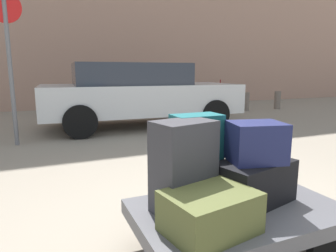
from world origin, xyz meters
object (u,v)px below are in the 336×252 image
at_px(parked_car, 139,93).
at_px(suitcase_teal_rear_left, 196,155).
at_px(bollard_kerb_near, 174,105).
at_px(bollard_kerb_mid, 220,103).
at_px(bollard_kerb_far, 246,102).
at_px(bollard_corner, 277,100).
at_px(luggage_cart, 238,216).
at_px(no_parking_sign, 9,53).
at_px(bicycle_leaning, 211,96).
at_px(suitcase_olive_rear_right, 210,212).
at_px(duffel_bag_navy_topmost_pile, 256,142).
at_px(suitcase_charcoal_front_right, 183,167).
at_px(duffel_bag_black_stacked_top, 254,182).

bearing_deg(parked_car, suitcase_teal_rear_left, -102.53).
distance_m(bollard_kerb_near, bollard_kerb_mid, 1.55).
distance_m(suitcase_teal_rear_left, bollard_kerb_far, 7.82).
bearing_deg(bollard_corner, luggage_cart, -134.69).
relative_size(suitcase_teal_rear_left, no_parking_sign, 0.24).
distance_m(parked_car, no_parking_sign, 2.73).
height_order(parked_car, bicycle_leaning, parked_car).
height_order(suitcase_teal_rear_left, no_parking_sign, no_parking_sign).
xyz_separation_m(bollard_kerb_far, no_parking_sign, (-6.49, -2.22, 1.24)).
xyz_separation_m(luggage_cart, suitcase_olive_rear_right, (-0.34, -0.19, 0.19)).
relative_size(duffel_bag_navy_topmost_pile, bollard_kerb_far, 0.59).
bearing_deg(duffel_bag_navy_topmost_pile, suitcase_charcoal_front_right, -174.52).
bearing_deg(bicycle_leaning, parked_car, -140.79).
xyz_separation_m(duffel_bag_black_stacked_top, parked_car, (0.72, 4.89, 0.27)).
height_order(suitcase_charcoal_front_right, suitcase_teal_rear_left, suitcase_teal_rear_left).
xyz_separation_m(bicycle_leaning, bollard_corner, (1.60, -1.70, -0.07)).
height_order(duffel_bag_navy_topmost_pile, bollard_kerb_mid, duffel_bag_navy_topmost_pile).
height_order(suitcase_olive_rear_right, no_parking_sign, no_parking_sign).
bearing_deg(bollard_kerb_near, luggage_cart, -110.56).
bearing_deg(duffel_bag_black_stacked_top, suitcase_olive_rear_right, -168.84).
relative_size(suitcase_olive_rear_right, duffel_bag_navy_topmost_pile, 1.42).
bearing_deg(no_parking_sign, luggage_cart, -68.38).
height_order(bollard_kerb_mid, no_parking_sign, no_parking_sign).
xyz_separation_m(bollard_kerb_near, no_parking_sign, (-3.95, -2.22, 1.24)).
relative_size(duffel_bag_black_stacked_top, suitcase_teal_rear_left, 0.93).
bearing_deg(luggage_cart, bollard_kerb_near, 69.44).
relative_size(bicycle_leaning, bollard_kerb_near, 2.95).
bearing_deg(bollard_kerb_mid, no_parking_sign, -158.05).
distance_m(luggage_cart, bicycle_leaning, 9.19).
bearing_deg(duffel_bag_navy_topmost_pile, parked_car, 95.24).
distance_m(luggage_cart, bollard_kerb_far, 7.95).
bearing_deg(bollard_kerb_far, bollard_corner, 0.00).
xyz_separation_m(luggage_cart, bicycle_leaning, (4.59, 7.96, 0.10)).
height_order(duffel_bag_black_stacked_top, parked_car, parked_car).
distance_m(duffel_bag_navy_topmost_pile, bollard_kerb_mid, 7.29).
bearing_deg(bollard_kerb_mid, parked_car, -156.15).
xyz_separation_m(suitcase_teal_rear_left, bollard_corner, (6.36, 5.96, -0.34)).
bearing_deg(duffel_bag_navy_topmost_pile, no_parking_sign, 127.14).
bearing_deg(bollard_kerb_far, suitcase_teal_rear_left, -130.28).
bearing_deg(bollard_corner, no_parking_sign, -164.12).
relative_size(bollard_kerb_mid, bollard_corner, 1.00).
distance_m(suitcase_charcoal_front_right, bollard_kerb_mid, 7.50).
xyz_separation_m(luggage_cart, no_parking_sign, (-1.60, 4.04, 1.27)).
xyz_separation_m(suitcase_olive_rear_right, no_parking_sign, (-1.27, 4.23, 1.08)).
bearing_deg(duffel_bag_navy_topmost_pile, bicycle_leaning, 74.35).
xyz_separation_m(suitcase_charcoal_front_right, suitcase_teal_rear_left, (0.20, 0.20, 0.00)).
height_order(suitcase_teal_rear_left, bicycle_leaning, bicycle_leaning).
height_order(duffel_bag_navy_topmost_pile, bollard_kerb_near, duffel_bag_navy_topmost_pile).
bearing_deg(bollard_kerb_far, parked_car, -161.57).
xyz_separation_m(luggage_cart, bollard_kerb_near, (2.35, 6.26, 0.03)).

